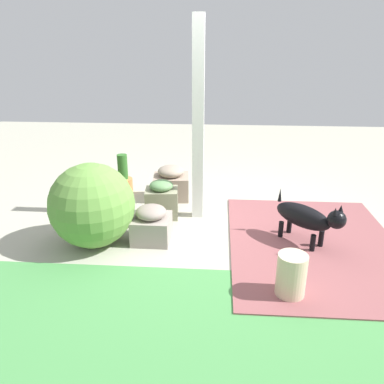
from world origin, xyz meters
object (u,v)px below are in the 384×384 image
at_px(stone_planter_near, 162,200).
at_px(stone_planter_mid, 152,224).
at_px(round_shrub, 92,205).
at_px(stone_planter_nearest, 171,183).
at_px(terracotta_pot_spiky, 87,181).
at_px(terracotta_pot_broad, 97,190).
at_px(ceramic_urn, 291,276).
at_px(dog, 307,217).
at_px(terracotta_pot_tall, 123,180).
at_px(porch_pillar, 198,123).

height_order(stone_planter_near, stone_planter_mid, stone_planter_near).
bearing_deg(stone_planter_near, round_shrub, 50.50).
height_order(stone_planter_nearest, terracotta_pot_spiky, terracotta_pot_spiky).
distance_m(round_shrub, terracotta_pot_broad, 0.96).
relative_size(terracotta_pot_spiky, ceramic_urn, 1.23).
bearing_deg(terracotta_pot_spiky, stone_planter_mid, 132.69).
relative_size(stone_planter_nearest, dog, 0.76).
height_order(round_shrub, terracotta_pot_broad, round_shrub).
bearing_deg(stone_planter_nearest, terracotta_pot_tall, -11.72).
xyz_separation_m(stone_planter_mid, terracotta_pot_spiky, (1.12, -1.21, 0.04)).
bearing_deg(terracotta_pot_broad, ceramic_urn, 142.31).
xyz_separation_m(terracotta_pot_spiky, dog, (-2.78, 1.19, 0.09)).
bearing_deg(porch_pillar, round_shrub, 37.04).
xyz_separation_m(terracotta_pot_tall, dog, (-2.31, 1.37, 0.12)).
distance_m(stone_planter_nearest, stone_planter_near, 0.61).
bearing_deg(terracotta_pot_tall, terracotta_pot_spiky, 20.50).
xyz_separation_m(stone_planter_nearest, stone_planter_mid, (0.06, 1.24, -0.03)).
bearing_deg(stone_planter_mid, ceramic_urn, 146.38).
relative_size(stone_planter_mid, terracotta_pot_broad, 0.89).
xyz_separation_m(stone_planter_mid, ceramic_urn, (-1.35, 0.90, 0.01)).
distance_m(stone_planter_near, stone_planter_mid, 0.63).
bearing_deg(ceramic_urn, terracotta_pot_broad, -37.69).
relative_size(stone_planter_mid, dog, 0.61).
relative_size(stone_planter_nearest, round_shrub, 0.57).
distance_m(stone_planter_mid, ceramic_urn, 1.63).
relative_size(stone_planter_nearest, stone_planter_near, 1.09).
height_order(round_shrub, terracotta_pot_tall, round_shrub).
bearing_deg(stone_planter_mid, porch_pillar, -124.18).
xyz_separation_m(terracotta_pot_broad, terracotta_pot_spiky, (0.28, -0.42, -0.04)).
bearing_deg(stone_planter_nearest, terracotta_pot_spiky, 1.40).
relative_size(porch_pillar, ceramic_urn, 5.90).
relative_size(terracotta_pot_spiky, dog, 0.71).
bearing_deg(stone_planter_near, terracotta_pot_spiky, -26.95).
xyz_separation_m(terracotta_pot_tall, terracotta_pot_spiky, (0.47, 0.18, 0.03)).
bearing_deg(terracotta_pot_spiky, ceramic_urn, 139.49).
relative_size(stone_planter_near, dog, 0.70).
xyz_separation_m(terracotta_pot_spiky, ceramic_urn, (-2.47, 2.11, -0.03)).
bearing_deg(porch_pillar, stone_planter_nearest, -54.09).
xyz_separation_m(round_shrub, ceramic_urn, (-1.96, 0.78, -0.25)).
height_order(porch_pillar, ceramic_urn, porch_pillar).
height_order(stone_planter_near, terracotta_pot_tall, terracotta_pot_tall).
distance_m(stone_planter_near, terracotta_pot_broad, 0.88).
bearing_deg(round_shrub, stone_planter_nearest, -115.96).
height_order(terracotta_pot_tall, terracotta_pot_spiky, terracotta_pot_tall).
xyz_separation_m(porch_pillar, ceramic_urn, (-0.89, 1.59, -0.97)).
distance_m(terracotta_pot_broad, terracotta_pot_tall, 0.63).
height_order(porch_pillar, stone_planter_mid, porch_pillar).
xyz_separation_m(stone_planter_near, stone_planter_mid, (0.02, 0.63, -0.03)).
bearing_deg(stone_planter_near, ceramic_urn, 131.01).
bearing_deg(dog, stone_planter_near, -20.49).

